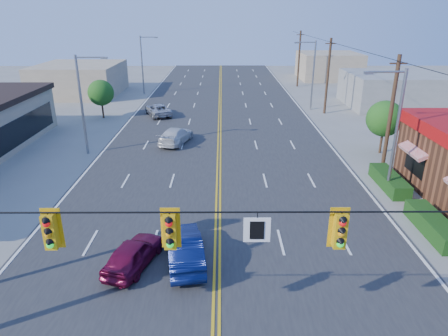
{
  "coord_description": "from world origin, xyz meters",
  "views": [
    {
      "loc": [
        0.24,
        -9.62,
        11.07
      ],
      "look_at": [
        0.36,
        12.95,
        2.2
      ],
      "focal_mm": 32.0,
      "sensor_mm": 36.0,
      "label": 1
    }
  ],
  "objects_px": {
    "car_magenta": "(133,255)",
    "car_white": "(176,136)",
    "car_blue": "(184,249)",
    "signal_span": "(209,248)",
    "car_silver": "(158,110)"
  },
  "relations": [
    {
      "from": "car_magenta",
      "to": "car_white",
      "type": "relative_size",
      "value": 0.8
    },
    {
      "from": "car_magenta",
      "to": "car_blue",
      "type": "xyz_separation_m",
      "value": [
        2.32,
        0.34,
        0.08
      ]
    },
    {
      "from": "car_magenta",
      "to": "signal_span",
      "type": "bearing_deg",
      "value": 138.46
    },
    {
      "from": "car_silver",
      "to": "car_white",
      "type": "bearing_deg",
      "value": 84.74
    },
    {
      "from": "car_blue",
      "to": "car_white",
      "type": "height_order",
      "value": "car_blue"
    },
    {
      "from": "car_white",
      "to": "signal_span",
      "type": "bearing_deg",
      "value": 113.85
    },
    {
      "from": "car_blue",
      "to": "car_silver",
      "type": "height_order",
      "value": "car_blue"
    },
    {
      "from": "signal_span",
      "to": "car_blue",
      "type": "height_order",
      "value": "signal_span"
    },
    {
      "from": "signal_span",
      "to": "car_blue",
      "type": "relative_size",
      "value": 5.44
    },
    {
      "from": "signal_span",
      "to": "car_silver",
      "type": "height_order",
      "value": "signal_span"
    },
    {
      "from": "signal_span",
      "to": "car_blue",
      "type": "bearing_deg",
      "value": 102.47
    },
    {
      "from": "car_magenta",
      "to": "car_white",
      "type": "bearing_deg",
      "value": -73.21
    },
    {
      "from": "signal_span",
      "to": "car_blue",
      "type": "distance_m",
      "value": 7.72
    },
    {
      "from": "signal_span",
      "to": "car_silver",
      "type": "distance_m",
      "value": 35.73
    },
    {
      "from": "car_magenta",
      "to": "car_blue",
      "type": "distance_m",
      "value": 2.35
    }
  ]
}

